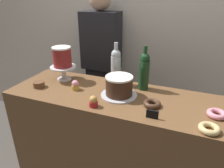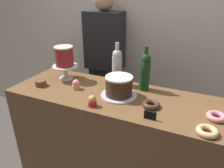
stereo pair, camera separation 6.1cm
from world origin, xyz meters
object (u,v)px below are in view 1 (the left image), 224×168
object	(u,v)px
wine_bottle_green	(144,71)
wine_bottle_clear	(116,66)
chocolate_round_cake	(119,86)
cupcake_caramel	(93,102)
donut_glazed	(209,129)
cupcake_strawberry	(75,85)
donut_chocolate	(152,104)
white_layer_cake	(62,57)
donut_pink	(217,114)
cake_stand_pedestal	(63,71)
barista_figure	(102,68)
price_sign_chalkboard	(152,114)
cookie_stack	(39,84)

from	to	relation	value
wine_bottle_green	wine_bottle_clear	xyz separation A→B (m)	(-0.22, 0.01, 0.00)
chocolate_round_cake	wine_bottle_green	size ratio (longest dim) A/B	0.58
cupcake_caramel	donut_glazed	distance (m)	0.67
cupcake_strawberry	donut_chocolate	xyz separation A→B (m)	(0.58, -0.03, -0.02)
white_layer_cake	donut_glazed	world-z (taller)	white_layer_cake
wine_bottle_green	donut_pink	size ratio (longest dim) A/B	2.91
cake_stand_pedestal	chocolate_round_cake	xyz separation A→B (m)	(0.52, -0.10, -0.00)
wine_bottle_clear	barista_figure	distance (m)	0.58
white_layer_cake	wine_bottle_clear	bearing A→B (deg)	11.36
donut_pink	donut_chocolate	bearing A→B (deg)	-176.97
cupcake_caramel	price_sign_chalkboard	bearing A→B (deg)	0.73
chocolate_round_cake	donut_glazed	bearing A→B (deg)	-19.55
wine_bottle_green	cookie_stack	distance (m)	0.79
white_layer_cake	cupcake_strawberry	distance (m)	0.28
white_layer_cake	cupcake_caramel	distance (m)	0.54
chocolate_round_cake	donut_chocolate	size ratio (longest dim) A/B	1.68
cupcake_strawberry	donut_chocolate	size ratio (longest dim) A/B	0.66
cupcake_strawberry	wine_bottle_green	bearing A→B (deg)	23.71
white_layer_cake	donut_chocolate	world-z (taller)	white_layer_cake
cupcake_strawberry	donut_glazed	xyz separation A→B (m)	(0.91, -0.18, -0.02)
white_layer_cake	cookie_stack	distance (m)	0.28
cake_stand_pedestal	cookie_stack	world-z (taller)	cake_stand_pedestal
cupcake_strawberry	donut_glazed	size ratio (longest dim) A/B	0.66
white_layer_cake	wine_bottle_clear	size ratio (longest dim) A/B	0.49
chocolate_round_cake	barista_figure	xyz separation A→B (m)	(-0.42, 0.63, -0.14)
donut_glazed	donut_pink	world-z (taller)	same
white_layer_cake	cupcake_caramel	xyz separation A→B (m)	(0.42, -0.30, -0.16)
white_layer_cake	cupcake_caramel	world-z (taller)	white_layer_cake
wine_bottle_clear	donut_glazed	distance (m)	0.79
wine_bottle_clear	cupcake_caramel	world-z (taller)	wine_bottle_clear
cake_stand_pedestal	white_layer_cake	xyz separation A→B (m)	(-0.00, 0.00, 0.12)
chocolate_round_cake	wine_bottle_clear	xyz separation A→B (m)	(-0.09, 0.19, 0.07)
chocolate_round_cake	donut_chocolate	xyz separation A→B (m)	(0.24, -0.05, -0.06)
cake_stand_pedestal	chocolate_round_cake	world-z (taller)	chocolate_round_cake
cookie_stack	chocolate_round_cake	bearing A→B (deg)	8.46
wine_bottle_green	cupcake_caramel	size ratio (longest dim) A/B	4.38
cupcake_strawberry	cookie_stack	xyz separation A→B (m)	(-0.28, -0.06, -0.01)
cupcake_strawberry	donut_glazed	distance (m)	0.92
wine_bottle_clear	donut_pink	world-z (taller)	wine_bottle_clear
wine_bottle_green	cupcake_caramel	bearing A→B (deg)	-121.28
cake_stand_pedestal	cupcake_caramel	bearing A→B (deg)	-35.89
wine_bottle_green	donut_glazed	xyz separation A→B (m)	(0.45, -0.38, -0.13)
donut_pink	price_sign_chalkboard	distance (m)	0.38
white_layer_cake	price_sign_chalkboard	bearing A→B (deg)	-20.61
chocolate_round_cake	cake_stand_pedestal	bearing A→B (deg)	168.72
white_layer_cake	wine_bottle_green	size ratio (longest dim) A/B	0.49
cake_stand_pedestal	barista_figure	world-z (taller)	barista_figure
chocolate_round_cake	price_sign_chalkboard	bearing A→B (deg)	-35.32
cookie_stack	barista_figure	distance (m)	0.75
cupcake_caramel	price_sign_chalkboard	distance (m)	0.37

